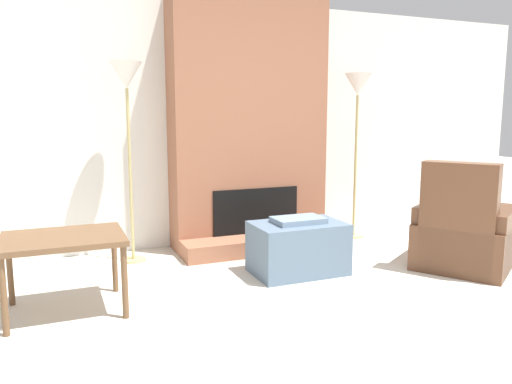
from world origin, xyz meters
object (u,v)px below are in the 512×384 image
at_px(armchair, 463,237).
at_px(floor_lamp_left, 127,90).
at_px(floor_lamp_right, 358,96).
at_px(ottoman, 298,247).
at_px(side_table, 63,245).

height_order(armchair, floor_lamp_left, floor_lamp_left).
bearing_deg(floor_lamp_right, armchair, -80.50).
xyz_separation_m(floor_lamp_left, floor_lamp_right, (2.53, 0.00, -0.03)).
height_order(armchair, floor_lamp_right, floor_lamp_right).
distance_m(ottoman, floor_lamp_left, 2.14).
bearing_deg(side_table, floor_lamp_right, 19.21).
bearing_deg(floor_lamp_left, floor_lamp_right, 0.00).
height_order(side_table, floor_lamp_right, floor_lamp_right).
xyz_separation_m(ottoman, floor_lamp_left, (-1.31, 0.96, 1.40)).
bearing_deg(floor_lamp_right, floor_lamp_left, -180.00).
distance_m(ottoman, armchair, 1.53).
relative_size(ottoman, side_table, 0.97).
xyz_separation_m(side_table, floor_lamp_left, (0.64, 1.10, 1.14)).
relative_size(ottoman, armchair, 0.72).
distance_m(side_table, floor_lamp_left, 1.71).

